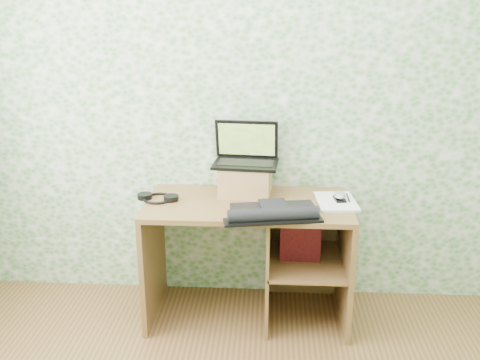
# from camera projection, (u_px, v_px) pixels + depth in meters

# --- Properties ---
(wall_back) EXTENTS (3.50, 0.00, 3.50)m
(wall_back) POSITION_uv_depth(u_px,v_px,m) (251.00, 100.00, 3.25)
(wall_back) COLOR silver
(wall_back) RESTS_ON ground
(desk) EXTENTS (1.20, 0.60, 0.75)m
(desk) POSITION_uv_depth(u_px,v_px,m) (261.00, 242.00, 3.24)
(desk) COLOR brown
(desk) RESTS_ON floor
(riser) EXTENTS (0.32, 0.28, 0.18)m
(riser) POSITION_uv_depth(u_px,v_px,m) (246.00, 180.00, 3.24)
(riser) COLOR #A47749
(riser) RESTS_ON desk
(laptop) EXTENTS (0.40, 0.30, 0.26)m
(laptop) POSITION_uv_depth(u_px,v_px,m) (246.00, 154.00, 3.23)
(laptop) COLOR black
(laptop) RESTS_ON riser
(keyboard) EXTENTS (0.54, 0.35, 0.07)m
(keyboard) POSITION_uv_depth(u_px,v_px,m) (273.00, 212.00, 2.91)
(keyboard) COLOR black
(keyboard) RESTS_ON desk
(headphones) EXTENTS (0.25, 0.20, 0.03)m
(headphones) POSITION_uv_depth(u_px,v_px,m) (158.00, 198.00, 3.17)
(headphones) COLOR black
(headphones) RESTS_ON desk
(notepad) EXTENTS (0.25, 0.33, 0.01)m
(notepad) POSITION_uv_depth(u_px,v_px,m) (336.00, 202.00, 3.12)
(notepad) COLOR silver
(notepad) RESTS_ON desk
(mouse) EXTENTS (0.08, 0.12, 0.04)m
(mouse) POSITION_uv_depth(u_px,v_px,m) (340.00, 197.00, 3.12)
(mouse) COLOR #B1B1B3
(mouse) RESTS_ON notepad
(pen) EXTENTS (0.01, 0.14, 0.01)m
(pen) POSITION_uv_depth(u_px,v_px,m) (348.00, 198.00, 3.15)
(pen) COLOR black
(pen) RESTS_ON notepad
(red_box) EXTENTS (0.24, 0.08, 0.29)m
(red_box) POSITION_uv_depth(u_px,v_px,m) (300.00, 237.00, 3.18)
(red_box) COLOR maroon
(red_box) RESTS_ON desk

